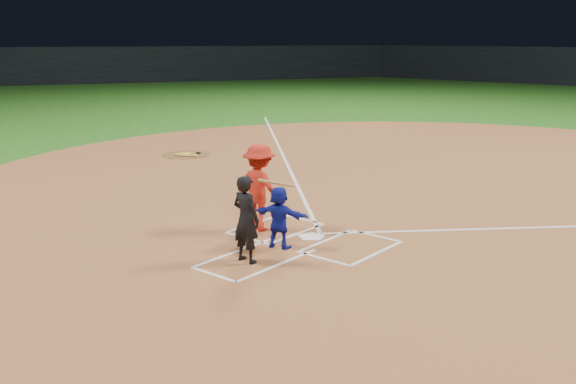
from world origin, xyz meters
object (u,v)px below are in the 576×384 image
Objects in this scene: home_plate at (311,237)px; umpire at (246,219)px; batter_at_plate at (259,188)px; catcher at (279,217)px; on_deck_circle at (186,155)px.

home_plate is 0.37× the size of umpire.
batter_at_plate is (-1.19, -0.28, 0.92)m from home_plate.
batter_at_plate is (-1.17, 1.65, 0.11)m from umpire.
catcher is at bearing -85.17° from umpire.
umpire is at bearing 89.43° from home_plate.
umpire reaches higher than home_plate.
catcher is 0.76× the size of umpire.
umpire is 2.03m from batter_at_plate.
batter_at_plate reaches higher than catcher.
home_plate is 0.32× the size of batter_at_plate.
catcher is 0.67× the size of batter_at_plate.
home_plate is at bearing 13.28° from batter_at_plate.
umpire reaches higher than on_deck_circle.
on_deck_circle is 10.74m from catcher.
home_plate is 10.33m from on_deck_circle.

